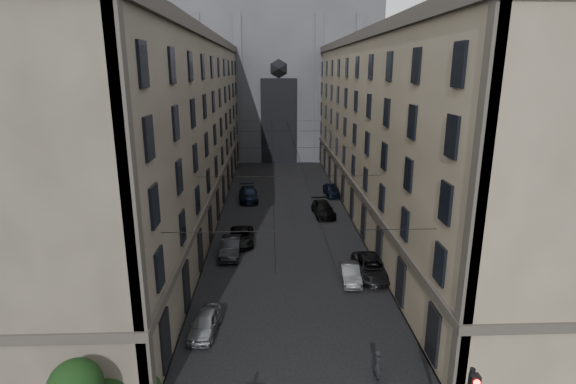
{
  "coord_description": "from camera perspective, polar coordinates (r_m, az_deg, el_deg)",
  "views": [
    {
      "loc": [
        -1.46,
        -11.34,
        15.39
      ],
      "look_at": [
        -0.5,
        13.15,
        8.68
      ],
      "focal_mm": 28.0,
      "sensor_mm": 36.0,
      "label": 1
    }
  ],
  "objects": [
    {
      "name": "sidewalk_left",
      "position": [
        50.57,
        -12.45,
        -2.69
      ],
      "size": [
        7.0,
        80.0,
        0.15
      ],
      "primitive_type": "cube",
      "color": "#383533",
      "rests_on": "ground"
    },
    {
      "name": "sidewalk_right",
      "position": [
        51.18,
        11.38,
        -2.41
      ],
      "size": [
        7.0,
        80.0,
        0.15
      ],
      "primitive_type": "cube",
      "color": "#383533",
      "rests_on": "ground"
    },
    {
      "name": "building_left",
      "position": [
        49.21,
        -16.48,
        7.63
      ],
      "size": [
        13.6,
        60.6,
        18.85
      ],
      "color": "#463F35",
      "rests_on": "ground"
    },
    {
      "name": "building_right",
      "position": [
        50.0,
        15.25,
        7.83
      ],
      "size": [
        13.6,
        60.6,
        18.85
      ],
      "color": "brown",
      "rests_on": "ground"
    },
    {
      "name": "gothic_tower",
      "position": [
        86.35,
        -1.34,
        16.91
      ],
      "size": [
        35.0,
        23.0,
        58.0
      ],
      "color": "#2D2D33",
      "rests_on": "ground"
    },
    {
      "name": "tram_wires",
      "position": [
        47.7,
        -0.47,
        5.48
      ],
      "size": [
        14.0,
        60.0,
        0.43
      ],
      "color": "black",
      "rests_on": "ground"
    },
    {
      "name": "car_left_near",
      "position": [
        28.57,
        -10.51,
        -16.02
      ],
      "size": [
        1.91,
        3.97,
        1.31
      ],
      "primitive_type": "imported",
      "rotation": [
        0.0,
        0.0,
        -0.1
      ],
      "color": "slate",
      "rests_on": "ground"
    },
    {
      "name": "car_left_midnear",
      "position": [
        38.85,
        -7.29,
        -6.94
      ],
      "size": [
        1.64,
        4.63,
        1.52
      ],
      "primitive_type": "imported",
      "rotation": [
        0.0,
        0.0,
        0.01
      ],
      "color": "black",
      "rests_on": "ground"
    },
    {
      "name": "car_left_midfar",
      "position": [
        41.34,
        -5.93,
        -5.65
      ],
      "size": [
        2.36,
        4.84,
        1.32
      ],
      "primitive_type": "imported",
      "rotation": [
        0.0,
        0.0,
        0.03
      ],
      "color": "black",
      "rests_on": "ground"
    },
    {
      "name": "car_left_far",
      "position": [
        54.62,
        -5.05,
        -0.26
      ],
      "size": [
        2.67,
        5.56,
        1.56
      ],
      "primitive_type": "imported",
      "rotation": [
        0.0,
        0.0,
        0.09
      ],
      "color": "black",
      "rests_on": "ground"
    },
    {
      "name": "car_right_near",
      "position": [
        34.44,
        7.87,
        -10.21
      ],
      "size": [
        1.47,
        3.9,
        1.27
      ],
      "primitive_type": "imported",
      "rotation": [
        0.0,
        0.0,
        -0.03
      ],
      "color": "slate",
      "rests_on": "ground"
    },
    {
      "name": "car_right_midnear",
      "position": [
        35.45,
        10.58,
        -9.39
      ],
      "size": [
        2.45,
        5.3,
        1.47
      ],
      "primitive_type": "imported",
      "rotation": [
        0.0,
        0.0,
        -0.0
      ],
      "color": "black",
      "rests_on": "ground"
    },
    {
      "name": "car_right_midfar",
      "position": [
        48.92,
        4.5,
        -2.17
      ],
      "size": [
        2.48,
        5.22,
        1.47
      ],
      "primitive_type": "imported",
      "rotation": [
        0.0,
        0.0,
        0.08
      ],
      "color": "black",
      "rests_on": "ground"
    },
    {
      "name": "car_right_far",
      "position": [
        56.63,
        5.6,
        0.25
      ],
      "size": [
        2.09,
        4.53,
        1.5
      ],
      "primitive_type": "imported",
      "rotation": [
        0.0,
        0.0,
        0.07
      ],
      "color": "black",
      "rests_on": "ground"
    },
    {
      "name": "pedestrian",
      "position": [
        24.74,
        11.32,
        -20.85
      ],
      "size": [
        0.63,
        0.77,
        1.83
      ],
      "primitive_type": "imported",
      "rotation": [
        0.0,
        0.0,
        1.9
      ],
      "color": "black",
      "rests_on": "ground"
    }
  ]
}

